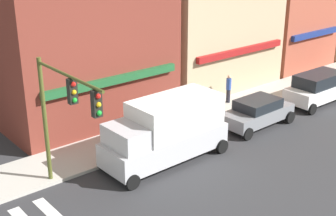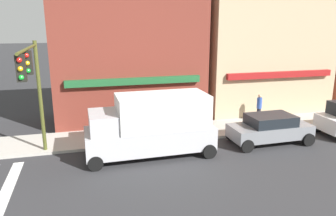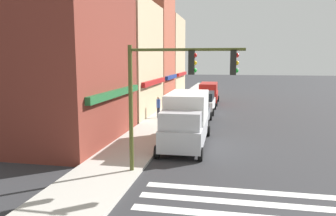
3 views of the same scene
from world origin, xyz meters
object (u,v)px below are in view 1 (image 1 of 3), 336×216
Objects in this scene: pedestrian_blue_shirt at (229,88)px; box_truck_silver at (167,130)px; sedan_grey at (257,112)px; traffic_signal at (64,106)px; suv_white at (318,87)px.

box_truck_silver is at bearing -85.41° from pedestrian_blue_shirt.
sedan_grey is 3.64m from pedestrian_blue_shirt.
traffic_signal is at bearing -93.73° from pedestrian_blue_shirt.
traffic_signal is 1.18× the size of suv_white.
box_truck_silver reaches higher than pedestrian_blue_shirt.
suv_white is (5.82, 0.00, 0.19)m from sedan_grey.
pedestrian_blue_shirt reaches higher than sedan_grey.
sedan_grey is 0.94× the size of suv_white.
box_truck_silver is 12.34m from suv_white.
sedan_grey is (6.51, 0.00, -0.75)m from box_truck_silver.
box_truck_silver is 8.51m from pedestrian_blue_shirt.
suv_white is 2.66× the size of pedestrian_blue_shirt.
box_truck_silver reaches higher than suv_white.
suv_white reaches higher than pedestrian_blue_shirt.
box_truck_silver is 6.55m from sedan_grey.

